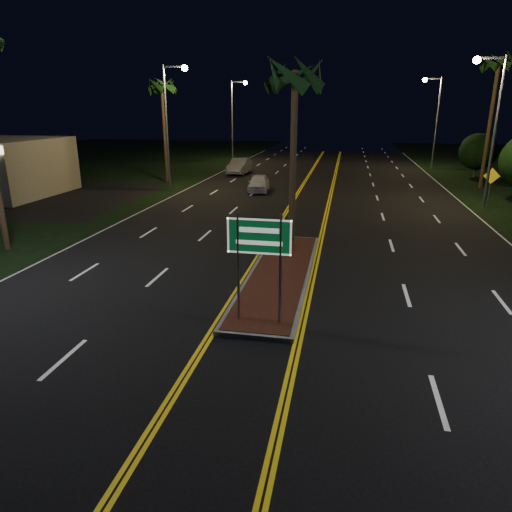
% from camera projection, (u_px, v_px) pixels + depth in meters
% --- Properties ---
extents(ground, '(120.00, 120.00, 0.00)m').
position_uv_depth(ground, '(237.00, 378.00, 10.71)').
color(ground, black).
rests_on(ground, ground).
extents(median_island, '(2.25, 10.25, 0.17)m').
position_uv_depth(median_island, '(280.00, 274.00, 17.22)').
color(median_island, gray).
rests_on(median_island, ground).
extents(highway_sign, '(1.80, 0.08, 3.20)m').
position_uv_depth(highway_sign, '(259.00, 247.00, 12.58)').
color(highway_sign, gray).
rests_on(highway_sign, ground).
extents(streetlight_left_mid, '(1.91, 0.44, 9.00)m').
position_uv_depth(streetlight_left_mid, '(171.00, 114.00, 33.31)').
color(streetlight_left_mid, gray).
rests_on(streetlight_left_mid, ground).
extents(streetlight_left_far, '(1.91, 0.44, 9.00)m').
position_uv_depth(streetlight_left_far, '(235.00, 112.00, 51.98)').
color(streetlight_left_far, gray).
rests_on(streetlight_left_far, ground).
extents(streetlight_right_mid, '(1.91, 0.44, 9.00)m').
position_uv_depth(streetlight_right_mid, '(491.00, 115.00, 27.55)').
color(streetlight_right_mid, gray).
rests_on(streetlight_right_mid, ground).
extents(streetlight_right_far, '(1.91, 0.44, 9.00)m').
position_uv_depth(streetlight_right_far, '(434.00, 112.00, 46.22)').
color(streetlight_right_far, gray).
rests_on(streetlight_right_far, ground).
extents(palm_median, '(2.40, 2.40, 8.30)m').
position_uv_depth(palm_median, '(295.00, 76.00, 18.26)').
color(palm_median, '#382819').
rests_on(palm_median, ground).
extents(palm_left_far, '(2.40, 2.40, 8.80)m').
position_uv_depth(palm_left_far, '(162.00, 86.00, 36.80)').
color(palm_left_far, '#382819').
rests_on(palm_left_far, ground).
extents(palm_right_far, '(2.40, 2.40, 10.30)m').
position_uv_depth(palm_right_far, '(499.00, 64.00, 33.54)').
color(palm_right_far, '#382819').
rests_on(palm_right_far, ground).
extents(shrub_far, '(3.24, 3.24, 3.96)m').
position_uv_depth(shrub_far, '(478.00, 152.00, 41.06)').
color(shrub_far, '#382819').
rests_on(shrub_far, ground).
extents(car_near, '(2.28, 4.54, 1.46)m').
position_uv_depth(car_near, '(259.00, 182.00, 34.64)').
color(car_near, white).
rests_on(car_near, ground).
extents(car_far, '(2.37, 5.13, 1.68)m').
position_uv_depth(car_far, '(240.00, 165.00, 44.11)').
color(car_far, '#A1A3AA').
rests_on(car_far, ground).
extents(warning_sign, '(1.01, 0.10, 2.41)m').
position_uv_depth(warning_sign, '(491.00, 181.00, 29.36)').
color(warning_sign, gray).
rests_on(warning_sign, ground).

